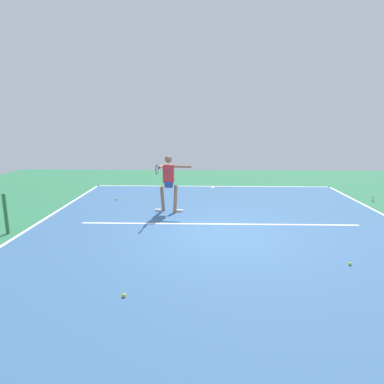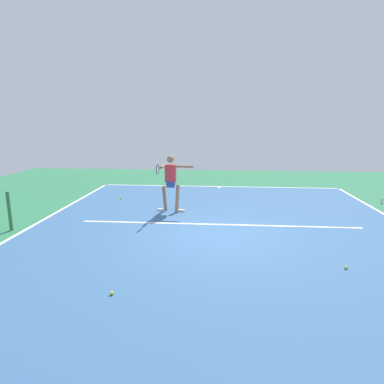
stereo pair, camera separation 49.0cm
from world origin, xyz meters
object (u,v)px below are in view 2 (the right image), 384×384
(tennis_player, at_px, (171,179))
(tennis_ball_centre_court, at_px, (346,267))
(net_post, at_px, (9,211))
(water_bottle, at_px, (382,200))
(tennis_ball_by_sideline, at_px, (112,293))
(tennis_ball_far_corner, at_px, (121,198))

(tennis_player, distance_m, tennis_ball_centre_court, 5.77)
(net_post, relative_size, tennis_ball_centre_court, 16.21)
(tennis_player, bearing_deg, net_post, 33.69)
(tennis_player, relative_size, water_bottle, 8.36)
(tennis_ball_by_sideline, bearing_deg, tennis_ball_far_corner, -74.51)
(net_post, xyz_separation_m, water_bottle, (-11.41, -3.94, -0.43))
(tennis_ball_by_sideline, distance_m, water_bottle, 10.37)
(water_bottle, bearing_deg, tennis_ball_far_corner, 1.01)
(tennis_player, relative_size, tennis_ball_far_corner, 27.86)
(tennis_ball_far_corner, distance_m, tennis_ball_centre_court, 8.30)
(tennis_ball_far_corner, distance_m, water_bottle, 9.53)
(tennis_ball_by_sideline, bearing_deg, tennis_ball_centre_court, -162.57)
(tennis_ball_by_sideline, xyz_separation_m, water_bottle, (-7.64, -7.01, 0.08))
(tennis_ball_centre_court, relative_size, water_bottle, 0.30)
(net_post, bearing_deg, tennis_ball_centre_court, 168.07)
(tennis_ball_far_corner, bearing_deg, tennis_player, 144.13)
(net_post, distance_m, tennis_player, 4.62)
(tennis_ball_far_corner, relative_size, tennis_ball_centre_court, 1.00)
(tennis_player, relative_size, tennis_ball_centre_court, 27.86)
(tennis_ball_far_corner, height_order, water_bottle, water_bottle)
(tennis_ball_centre_court, height_order, water_bottle, water_bottle)
(tennis_ball_by_sideline, bearing_deg, tennis_player, -92.67)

